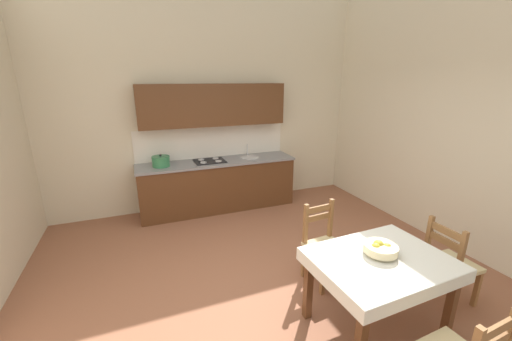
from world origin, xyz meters
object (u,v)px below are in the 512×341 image
object	(u,v)px
dining_table	(380,271)
fruit_bowl	(380,248)
dining_chair_kitchen_side	(325,245)
dining_chair_window_side	(449,264)
kitchen_cabinetry	(217,163)

from	to	relation	value
dining_table	fruit_bowl	world-z (taller)	fruit_bowl
dining_table	dining_chair_kitchen_side	bearing A→B (deg)	92.39
dining_chair_window_side	fruit_bowl	world-z (taller)	dining_chair_window_side
dining_table	fruit_bowl	size ratio (longest dim) A/B	4.12
kitchen_cabinetry	dining_chair_kitchen_side	distance (m)	2.61
dining_table	dining_chair_kitchen_side	xyz separation A→B (m)	(-0.03, 0.81, -0.17)
dining_chair_window_side	dining_chair_kitchen_side	bearing A→B (deg)	141.48
kitchen_cabinetry	fruit_bowl	world-z (taller)	kitchen_cabinetry
dining_chair_kitchen_side	dining_table	bearing A→B (deg)	-87.61
dining_chair_window_side	kitchen_cabinetry	bearing A→B (deg)	116.13
dining_chair_kitchen_side	dining_chair_window_side	xyz separation A→B (m)	(1.00, -0.79, 0.00)
dining_table	dining_chair_window_side	distance (m)	0.98
dining_chair_kitchen_side	kitchen_cabinetry	bearing A→B (deg)	103.92
kitchen_cabinetry	dining_table	distance (m)	3.38
dining_table	dining_chair_kitchen_side	size ratio (longest dim) A/B	1.33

